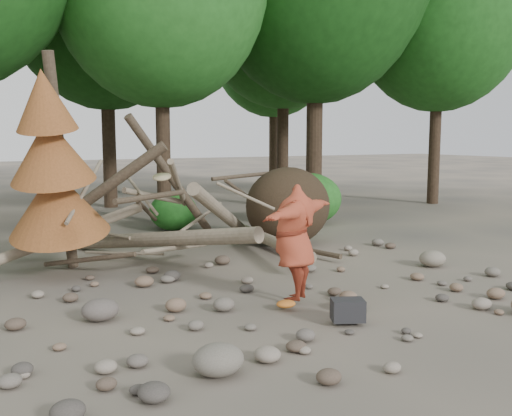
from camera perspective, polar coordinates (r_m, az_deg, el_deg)
name	(u,v)px	position (r m, az deg, el deg)	size (l,w,h in m)	color
ground	(286,302)	(9.62, 2.99, -9.38)	(120.00, 120.00, 0.00)	#514C44
deadfall_pile	(269,209)	(14.02, 1.30, -0.15)	(8.55, 5.24, 3.30)	#332619
dead_conifer	(53,170)	(11.43, -19.62, 3.61)	(2.06, 2.16, 4.35)	#4C3F30
bush_mid	(173,211)	(16.81, -8.26, -0.34)	(1.40, 1.40, 1.12)	#1E5E1B
bush_right	(309,199)	(17.91, 5.37, 0.94)	(2.00, 2.00, 1.60)	#277022
frisbee_thrower	(295,242)	(9.32, 3.90, -3.41)	(3.42, 1.83, 2.13)	#A23B24
backpack	(348,314)	(8.59, 9.16, -10.41)	(0.47, 0.32, 0.32)	black
cloth_green	(354,305)	(9.30, 9.76, -9.58)	(0.40, 0.34, 0.15)	#28642B
cloth_orange	(286,307)	(9.17, 3.02, -9.85)	(0.32, 0.26, 0.12)	#C16521
boulder_front_left	(218,360)	(6.81, -3.81, -14.89)	(0.61, 0.55, 0.37)	slate
boulder_mid_right	(432,259)	(12.66, 17.23, -4.85)	(0.57, 0.52, 0.34)	gray
boulder_mid_left	(100,310)	(8.96, -15.31, -9.78)	(0.56, 0.50, 0.33)	#5E554F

